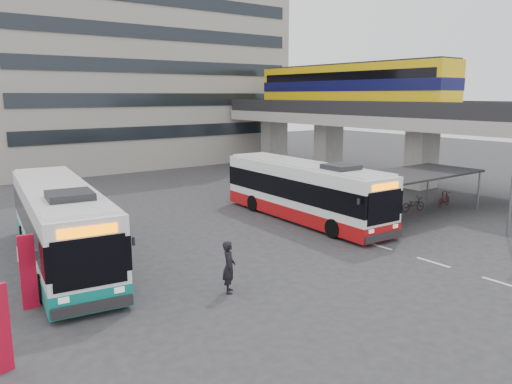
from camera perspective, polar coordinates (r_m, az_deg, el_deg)
ground at (r=22.75m, az=9.72°, el=-7.19°), size 120.00×120.00×0.00m
viaduct at (r=43.62m, az=12.18°, el=9.73°), size 8.00×32.00×9.68m
bike_shelter at (r=30.54m, az=16.73°, el=0.36°), size 10.00×4.00×2.54m
office_block at (r=55.52m, az=-14.03°, el=16.37°), size 30.00×15.00×25.00m
road_markings at (r=22.87m, az=19.61°, el=-7.58°), size 0.15×7.60×0.01m
bus_main at (r=28.55m, az=5.47°, el=0.07°), size 3.12×12.07×3.54m
bus_teal at (r=22.50m, az=-21.43°, el=-3.55°), size 4.23×12.52×3.63m
pedestrian at (r=18.18m, az=-3.11°, el=-8.54°), size 0.77×0.84×1.93m
sign_totem_south at (r=14.71m, az=-27.22°, el=-13.59°), size 0.51×0.25×2.38m
sign_totem_mid at (r=18.40m, az=-24.62°, el=-8.18°), size 0.55×0.20×2.55m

